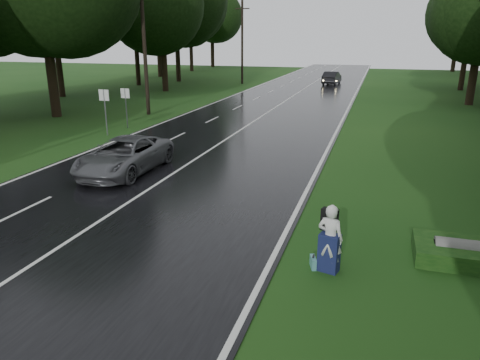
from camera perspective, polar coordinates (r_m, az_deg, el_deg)
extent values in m
plane|color=#1D4314|center=(13.53, -21.82, -7.95)|extent=(160.00, 160.00, 0.00)
cube|color=black|center=(30.91, 1.69, 7.40)|extent=(12.00, 140.00, 0.04)
cube|color=silver|center=(30.91, 1.69, 7.44)|extent=(0.12, 140.00, 0.01)
imported|color=#525458|center=(19.66, -14.54, 3.04)|extent=(2.45, 5.28, 1.47)
imported|color=black|center=(57.73, 11.65, 12.68)|extent=(2.03, 4.80, 1.54)
imported|color=silver|center=(11.24, 11.43, -7.33)|extent=(0.73, 0.57, 1.77)
cube|color=#161E4A|center=(11.40, 11.31, -9.10)|extent=(0.56, 0.45, 0.99)
cube|color=black|center=(11.32, 11.35, -4.99)|extent=(0.44, 0.31, 0.56)
cube|color=teal|center=(11.65, 9.31, -10.33)|extent=(0.23, 0.42, 0.28)
cylinder|color=slate|center=(13.19, 25.98, -9.21)|extent=(1.20, 0.60, 0.60)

